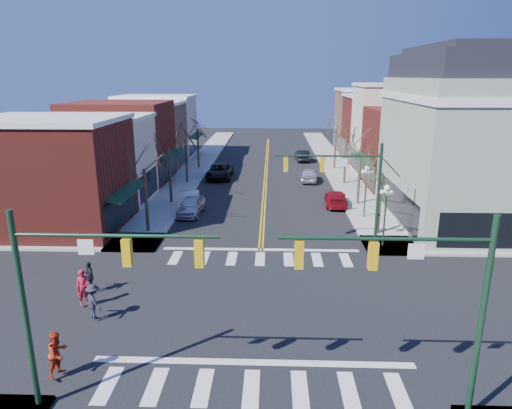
# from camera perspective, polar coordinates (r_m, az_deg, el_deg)

# --- Properties ---
(ground) EXTENTS (160.00, 160.00, 0.00)m
(ground) POSITION_cam_1_polar(r_m,az_deg,el_deg) (23.43, 0.10, -12.67)
(ground) COLOR black
(ground) RESTS_ON ground
(sidewalk_left) EXTENTS (3.50, 70.00, 0.15)m
(sidewalk_left) POSITION_cam_1_polar(r_m,az_deg,el_deg) (43.11, -10.70, 0.64)
(sidewalk_left) COLOR #9E9B93
(sidewalk_left) RESTS_ON ground
(sidewalk_right) EXTENTS (3.50, 70.00, 0.15)m
(sidewalk_right) POSITION_cam_1_polar(r_m,az_deg,el_deg) (42.84, 12.79, 0.42)
(sidewalk_right) COLOR #9E9B93
(sidewalk_right) RESTS_ON ground
(bldg_left_brick_a) EXTENTS (10.00, 8.50, 8.00)m
(bldg_left_brick_a) POSITION_cam_1_polar(r_m,az_deg,el_deg) (36.86, -24.12, 3.21)
(bldg_left_brick_a) COLOR maroon
(bldg_left_brick_a) RESTS_ON ground
(bldg_left_stucco_a) EXTENTS (10.00, 7.00, 7.50)m
(bldg_left_stucco_a) POSITION_cam_1_polar(r_m,az_deg,el_deg) (43.85, -19.77, 5.16)
(bldg_left_stucco_a) COLOR beige
(bldg_left_stucco_a) RESTS_ON ground
(bldg_left_brick_b) EXTENTS (10.00, 9.00, 8.50)m
(bldg_left_brick_b) POSITION_cam_1_polar(r_m,az_deg,el_deg) (51.20, -16.58, 7.42)
(bldg_left_brick_b) COLOR maroon
(bldg_left_brick_b) RESTS_ON ground
(bldg_left_tan) EXTENTS (10.00, 7.50, 7.80)m
(bldg_left_tan) POSITION_cam_1_polar(r_m,az_deg,el_deg) (59.05, -14.07, 8.30)
(bldg_left_tan) COLOR #8F674F
(bldg_left_tan) RESTS_ON ground
(bldg_left_stucco_b) EXTENTS (10.00, 8.00, 8.20)m
(bldg_left_stucco_b) POSITION_cam_1_polar(r_m,az_deg,el_deg) (66.47, -12.27, 9.38)
(bldg_left_stucco_b) COLOR beige
(bldg_left_stucco_b) RESTS_ON ground
(bldg_right_brick_a) EXTENTS (10.00, 8.50, 8.00)m
(bldg_right_brick_a) POSITION_cam_1_polar(r_m,az_deg,el_deg) (49.17, 19.65, 6.53)
(bldg_right_brick_a) COLOR maroon
(bldg_right_brick_a) RESTS_ON ground
(bldg_right_stucco) EXTENTS (10.00, 7.00, 10.00)m
(bldg_right_stucco) POSITION_cam_1_polar(r_m,az_deg,el_deg) (56.41, 17.43, 8.85)
(bldg_right_stucco) COLOR beige
(bldg_right_stucco) RESTS_ON ground
(bldg_right_brick_b) EXTENTS (10.00, 8.00, 8.50)m
(bldg_right_brick_b) POSITION_cam_1_polar(r_m,az_deg,el_deg) (63.71, 15.64, 9.03)
(bldg_right_brick_b) COLOR maroon
(bldg_right_brick_b) RESTS_ON ground
(bldg_right_tan) EXTENTS (10.00, 8.00, 9.00)m
(bldg_right_tan) POSITION_cam_1_polar(r_m,az_deg,el_deg) (71.45, 14.18, 10.02)
(bldg_right_tan) COLOR #8F674F
(bldg_right_tan) RESTS_ON ground
(victorian_corner) EXTENTS (12.25, 14.25, 13.30)m
(victorian_corner) POSITION_cam_1_polar(r_m,az_deg,el_deg) (38.75, 26.33, 7.52)
(victorian_corner) COLOR #959F8A
(victorian_corner) RESTS_ON ground
(traffic_mast_near_left) EXTENTS (6.60, 0.28, 7.20)m
(traffic_mast_near_left) POSITION_cam_1_polar(r_m,az_deg,el_deg) (15.95, -21.47, -9.30)
(traffic_mast_near_left) COLOR #14331E
(traffic_mast_near_left) RESTS_ON ground
(traffic_mast_near_right) EXTENTS (6.60, 0.28, 7.20)m
(traffic_mast_near_right) POSITION_cam_1_polar(r_m,az_deg,el_deg) (15.47, 20.46, -9.99)
(traffic_mast_near_right) COLOR #14331E
(traffic_mast_near_right) RESTS_ON ground
(traffic_mast_far_right) EXTENTS (6.60, 0.28, 7.20)m
(traffic_mast_far_right) POSITION_cam_1_polar(r_m,az_deg,el_deg) (29.13, 11.58, 2.67)
(traffic_mast_far_right) COLOR #14331E
(traffic_mast_far_right) RESTS_ON ground
(lamppost_corner) EXTENTS (0.36, 0.36, 4.33)m
(lamppost_corner) POSITION_cam_1_polar(r_m,az_deg,el_deg) (31.14, 15.90, -0.08)
(lamppost_corner) COLOR #14331E
(lamppost_corner) RESTS_ON ground
(lamppost_midblock) EXTENTS (0.36, 0.36, 4.33)m
(lamppost_midblock) POSITION_cam_1_polar(r_m,az_deg,el_deg) (37.28, 13.60, 2.66)
(lamppost_midblock) COLOR #14331E
(lamppost_midblock) RESTS_ON ground
(tree_left_a) EXTENTS (0.24, 0.24, 4.76)m
(tree_left_a) POSITION_cam_1_polar(r_m,az_deg,el_deg) (34.02, -13.55, 0.40)
(tree_left_a) COLOR #382B21
(tree_left_a) RESTS_ON ground
(tree_left_b) EXTENTS (0.24, 0.24, 5.04)m
(tree_left_b) POSITION_cam_1_polar(r_m,az_deg,el_deg) (41.52, -10.70, 3.53)
(tree_left_b) COLOR #382B21
(tree_left_b) RESTS_ON ground
(tree_left_c) EXTENTS (0.24, 0.24, 4.55)m
(tree_left_c) POSITION_cam_1_polar(r_m,az_deg,el_deg) (49.25, -8.69, 5.25)
(tree_left_c) COLOR #382B21
(tree_left_c) RESTS_ON ground
(tree_left_d) EXTENTS (0.24, 0.24, 4.90)m
(tree_left_d) POSITION_cam_1_polar(r_m,az_deg,el_deg) (56.99, -7.24, 6.91)
(tree_left_d) COLOR #382B21
(tree_left_d) RESTS_ON ground
(tree_right_a) EXTENTS (0.24, 0.24, 4.62)m
(tree_right_a) POSITION_cam_1_polar(r_m,az_deg,el_deg) (33.70, 15.17, 0.01)
(tree_right_a) COLOR #382B21
(tree_right_a) RESTS_ON ground
(tree_right_b) EXTENTS (0.24, 0.24, 5.18)m
(tree_right_b) POSITION_cam_1_polar(r_m,az_deg,el_deg) (41.23, 12.77, 3.42)
(tree_right_b) COLOR #382B21
(tree_right_b) RESTS_ON ground
(tree_right_c) EXTENTS (0.24, 0.24, 4.83)m
(tree_right_c) POSITION_cam_1_polar(r_m,az_deg,el_deg) (48.99, 11.08, 5.25)
(tree_right_c) COLOR #382B21
(tree_right_c) RESTS_ON ground
(tree_right_d) EXTENTS (0.24, 0.24, 4.97)m
(tree_right_d) POSITION_cam_1_polar(r_m,az_deg,el_deg) (56.78, 9.86, 6.81)
(tree_right_d) COLOR #382B21
(tree_right_d) RESTS_ON ground
(car_left_near) EXTENTS (2.08, 4.51, 1.50)m
(car_left_near) POSITION_cam_1_polar(r_m,az_deg,el_deg) (38.24, -8.09, -0.15)
(car_left_near) COLOR #BBBBC0
(car_left_near) RESTS_ON ground
(car_left_mid) EXTENTS (2.15, 4.82, 1.54)m
(car_left_mid) POSITION_cam_1_polar(r_m,az_deg,el_deg) (39.58, -8.37, 0.42)
(car_left_mid) COLOR silver
(car_left_mid) RESTS_ON ground
(car_left_far) EXTENTS (2.68, 5.72, 1.58)m
(car_left_far) POSITION_cam_1_polar(r_m,az_deg,el_deg) (51.48, -4.54, 4.16)
(car_left_far) COLOR black
(car_left_far) RESTS_ON ground
(car_right_near) EXTENTS (2.20, 4.72, 1.33)m
(car_right_near) POSITION_cam_1_polar(r_m,az_deg,el_deg) (41.06, 9.94, 0.77)
(car_right_near) COLOR maroon
(car_right_near) RESTS_ON ground
(car_right_mid) EXTENTS (2.24, 4.50, 1.48)m
(car_right_mid) POSITION_cam_1_polar(r_m,az_deg,el_deg) (50.10, 6.69, 3.71)
(car_right_mid) COLOR silver
(car_right_mid) RESTS_ON ground
(car_right_far) EXTENTS (1.93, 4.66, 1.50)m
(car_right_far) POSITION_cam_1_polar(r_m,az_deg,el_deg) (62.23, 5.80, 6.12)
(car_right_far) COLOR black
(car_right_far) RESTS_ON ground
(pedestrian_red_a) EXTENTS (0.80, 0.70, 1.84)m
(pedestrian_red_a) POSITION_cam_1_polar(r_m,az_deg,el_deg) (24.49, -20.79, -9.66)
(pedestrian_red_a) COLOR red
(pedestrian_red_a) RESTS_ON sidewalk_left
(pedestrian_red_b) EXTENTS (0.95, 1.07, 1.83)m
(pedestrian_red_b) POSITION_cam_1_polar(r_m,az_deg,el_deg) (19.60, -23.54, -16.72)
(pedestrian_red_b) COLOR #B02B12
(pedestrian_red_b) RESTS_ON sidewalk_left
(pedestrian_dark_a) EXTENTS (0.93, 0.97, 1.62)m
(pedestrian_dark_a) POSITION_cam_1_polar(r_m,az_deg,el_deg) (25.92, -20.09, -8.42)
(pedestrian_dark_a) COLOR black
(pedestrian_dark_a) RESTS_ON sidewalk_left
(pedestrian_dark_b) EXTENTS (1.24, 1.21, 1.71)m
(pedestrian_dark_b) POSITION_cam_1_polar(r_m,az_deg,el_deg) (23.10, -19.66, -11.31)
(pedestrian_dark_b) COLOR #21222A
(pedestrian_dark_b) RESTS_ON sidewalk_left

